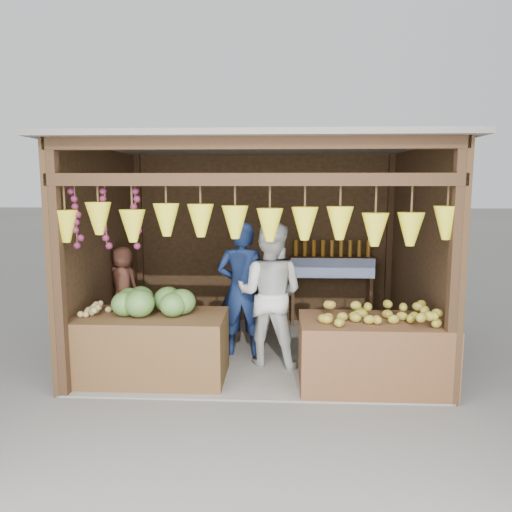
{
  "coord_description": "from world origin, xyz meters",
  "views": [
    {
      "loc": [
        0.27,
        -6.21,
        2.16
      ],
      "look_at": [
        -0.03,
        -0.1,
        1.27
      ],
      "focal_mm": 35.0,
      "sensor_mm": 36.0,
      "label": 1
    }
  ],
  "objects_px": {
    "counter_left": "(150,347)",
    "man_standing": "(242,290)",
    "vendor_seated": "(123,285)",
    "woman_standing": "(270,294)",
    "counter_right": "(373,354)"
  },
  "relations": [
    {
      "from": "counter_left",
      "to": "woman_standing",
      "type": "bearing_deg",
      "value": 23.21
    },
    {
      "from": "counter_right",
      "to": "woman_standing",
      "type": "height_order",
      "value": "woman_standing"
    },
    {
      "from": "man_standing",
      "to": "vendor_seated",
      "type": "height_order",
      "value": "man_standing"
    },
    {
      "from": "counter_left",
      "to": "vendor_seated",
      "type": "xyz_separation_m",
      "value": [
        -0.67,
        1.18,
        0.46
      ]
    },
    {
      "from": "counter_left",
      "to": "man_standing",
      "type": "bearing_deg",
      "value": 41.15
    },
    {
      "from": "man_standing",
      "to": "woman_standing",
      "type": "xyz_separation_m",
      "value": [
        0.36,
        -0.27,
        0.01
      ]
    },
    {
      "from": "man_standing",
      "to": "woman_standing",
      "type": "bearing_deg",
      "value": 144.09
    },
    {
      "from": "woman_standing",
      "to": "counter_left",
      "type": "bearing_deg",
      "value": 37.4
    },
    {
      "from": "vendor_seated",
      "to": "counter_right",
      "type": "bearing_deg",
      "value": -176.34
    },
    {
      "from": "man_standing",
      "to": "counter_left",
      "type": "bearing_deg",
      "value": 42.28
    },
    {
      "from": "man_standing",
      "to": "woman_standing",
      "type": "distance_m",
      "value": 0.45
    },
    {
      "from": "counter_left",
      "to": "man_standing",
      "type": "height_order",
      "value": "man_standing"
    },
    {
      "from": "man_standing",
      "to": "vendor_seated",
      "type": "xyz_separation_m",
      "value": [
        -1.62,
        0.35,
        -0.03
      ]
    },
    {
      "from": "vendor_seated",
      "to": "woman_standing",
      "type": "bearing_deg",
      "value": -171.15
    },
    {
      "from": "woman_standing",
      "to": "man_standing",
      "type": "bearing_deg",
      "value": -22.85
    }
  ]
}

